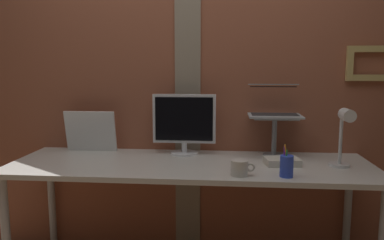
{
  "coord_description": "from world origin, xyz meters",
  "views": [
    {
      "loc": [
        0.26,
        -2.2,
        1.34
      ],
      "look_at": [
        0.05,
        0.12,
        1.0
      ],
      "focal_mm": 35.07,
      "sensor_mm": 36.0,
      "label": 1
    }
  ],
  "objects": [
    {
      "name": "desk",
      "position": [
        0.05,
        0.02,
        0.68
      ],
      "size": [
        2.2,
        0.69,
        0.75
      ],
      "color": "silver",
      "rests_on": "ground_plane"
    },
    {
      "name": "paper_clutter_stack",
      "position": [
        0.6,
        0.02,
        0.77
      ],
      "size": [
        0.22,
        0.17,
        0.04
      ],
      "primitive_type": "cube",
      "rotation": [
        0.0,
        0.0,
        0.15
      ],
      "color": "silver",
      "rests_on": "desk"
    },
    {
      "name": "laptop",
      "position": [
        0.58,
        0.32,
        1.06
      ],
      "size": [
        0.34,
        0.3,
        0.21
      ],
      "color": "#ADB2B7",
      "rests_on": "laptop_stand"
    },
    {
      "name": "monitor",
      "position": [
        -0.01,
        0.25,
        0.97
      ],
      "size": [
        0.42,
        0.18,
        0.4
      ],
      "color": "white",
      "rests_on": "desk"
    },
    {
      "name": "coffee_mug",
      "position": [
        0.34,
        -0.22,
        0.79
      ],
      "size": [
        0.13,
        0.09,
        0.09
      ],
      "color": "silver",
      "rests_on": "desk"
    },
    {
      "name": "laptop_stand",
      "position": [
        0.58,
        0.25,
        0.92
      ],
      "size": [
        0.28,
        0.22,
        0.26
      ],
      "color": "gray",
      "rests_on": "desk"
    },
    {
      "name": "desk_lamp",
      "position": [
        0.93,
        -0.03,
        0.97
      ],
      "size": [
        0.12,
        0.2,
        0.35
      ],
      "color": "white",
      "rests_on": "desk"
    },
    {
      "name": "whiteboard_panel",
      "position": [
        -0.67,
        0.27,
        0.89
      ],
      "size": [
        0.35,
        0.07,
        0.28
      ],
      "primitive_type": "cube",
      "rotation": [
        0.18,
        0.0,
        0.0
      ],
      "color": "white",
      "rests_on": "desk"
    },
    {
      "name": "pen_cup",
      "position": [
        0.59,
        -0.22,
        0.81
      ],
      "size": [
        0.07,
        0.07,
        0.18
      ],
      "color": "blue",
      "rests_on": "desk"
    },
    {
      "name": "brick_wall_back",
      "position": [
        0.0,
        0.43,
        1.16
      ],
      "size": [
        3.32,
        0.16,
        2.32
      ],
      "color": "#9E563D",
      "rests_on": "ground_plane"
    }
  ]
}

